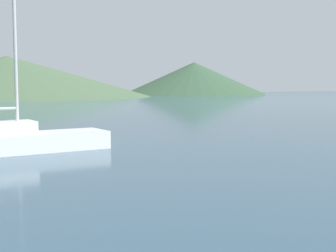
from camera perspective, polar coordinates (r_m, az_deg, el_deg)
The scene contains 3 objects.
sailboat_inner at distance 17.07m, azimuth -19.65°, elevation -1.63°, with size 7.64×2.68×9.83m.
hill_east at distance 93.10m, azimuth -18.96°, elevation 5.76°, with size 53.79×53.79×7.64m.
hill_far_east at distance 103.75m, azimuth 3.20°, elevation 5.81°, with size 31.78×31.78×7.14m.
Camera 1 is at (-5.86, 1.98, 2.40)m, focal length 50.00 mm.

